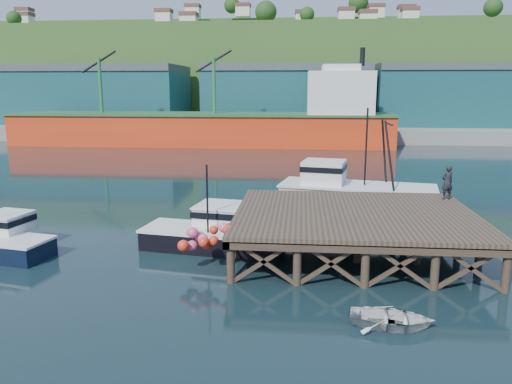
# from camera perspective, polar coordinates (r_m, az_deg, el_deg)

# --- Properties ---
(ground) EXTENTS (300.00, 300.00, 0.00)m
(ground) POSITION_cam_1_polar(r_m,az_deg,el_deg) (26.34, -1.01, -6.48)
(ground) COLOR black
(ground) RESTS_ON ground
(wharf) EXTENTS (12.00, 10.00, 2.62)m
(wharf) POSITION_cam_1_polar(r_m,az_deg,el_deg) (25.62, 11.26, -2.71)
(wharf) COLOR brown
(wharf) RESTS_ON ground
(far_quay) EXTENTS (160.00, 40.00, 2.00)m
(far_quay) POSITION_cam_1_polar(r_m,az_deg,el_deg) (95.17, 3.57, 7.42)
(far_quay) COLOR gray
(far_quay) RESTS_ON ground
(warehouse_left) EXTENTS (32.00, 16.00, 9.00)m
(warehouse_left) POSITION_cam_1_polar(r_m,az_deg,el_deg) (97.47, -17.87, 10.23)
(warehouse_left) COLOR #1B535B
(warehouse_left) RESTS_ON far_quay
(warehouse_mid) EXTENTS (28.00, 16.00, 9.00)m
(warehouse_mid) POSITION_cam_1_polar(r_m,az_deg,el_deg) (89.91, 3.52, 10.68)
(warehouse_mid) COLOR #1B535B
(warehouse_mid) RESTS_ON far_quay
(warehouse_right) EXTENTS (30.00, 16.00, 9.00)m
(warehouse_right) POSITION_cam_1_polar(r_m,az_deg,el_deg) (93.92, 22.43, 9.87)
(warehouse_right) COLOR #1B535B
(warehouse_right) RESTS_ON far_quay
(cargo_ship) EXTENTS (55.50, 10.00, 13.75)m
(cargo_ship) POSITION_cam_1_polar(r_m,az_deg,el_deg) (73.88, -3.56, 7.96)
(cargo_ship) COLOR red
(cargo_ship) RESTS_ON ground
(hillside) EXTENTS (220.00, 50.00, 22.00)m
(hillside) POSITION_cam_1_polar(r_m,az_deg,el_deg) (124.91, 4.05, 13.05)
(hillside) COLOR #2D511E
(hillside) RESTS_ON ground
(boat_black) EXTENTS (7.72, 6.42, 4.56)m
(boat_black) POSITION_cam_1_polar(r_m,az_deg,el_deg) (26.44, -4.71, -4.54)
(boat_black) COLOR black
(boat_black) RESTS_ON ground
(trawler) EXTENTS (10.96, 5.73, 6.98)m
(trawler) POSITION_cam_1_polar(r_m,az_deg,el_deg) (34.72, 11.11, 0.25)
(trawler) COLOR beige
(trawler) RESTS_ON ground
(dinghy) EXTENTS (3.22, 2.51, 0.61)m
(dinghy) POSITION_cam_1_polar(r_m,az_deg,el_deg) (18.76, 15.21, -13.74)
(dinghy) COLOR silver
(dinghy) RESTS_ON ground
(dockworker) EXTENTS (0.82, 0.67, 1.94)m
(dockworker) POSITION_cam_1_polar(r_m,az_deg,el_deg) (29.84, 21.01, 1.04)
(dockworker) COLOR black
(dockworker) RESTS_ON wharf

